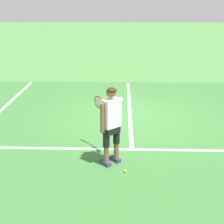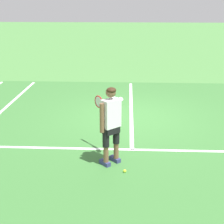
{
  "view_description": "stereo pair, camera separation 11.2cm",
  "coord_description": "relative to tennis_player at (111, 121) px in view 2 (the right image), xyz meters",
  "views": [
    {
      "loc": [
        -0.24,
        -9.52,
        3.43
      ],
      "look_at": [
        -0.46,
        -2.64,
        1.05
      ],
      "focal_mm": 53.37,
      "sensor_mm": 36.0,
      "label": 1
    },
    {
      "loc": [
        -0.13,
        -9.51,
        3.43
      ],
      "look_at": [
        -0.46,
        -2.64,
        1.05
      ],
      "focal_mm": 53.37,
      "sensor_mm": 36.0,
      "label": 2
    }
  ],
  "objects": [
    {
      "name": "line_centre_service",
      "position": [
        0.47,
        3.89,
        -0.99
      ],
      "size": [
        0.1,
        6.4,
        0.01
      ],
      "primitive_type": "cube",
      "color": "white",
      "rests_on": "ground"
    },
    {
      "name": "line_service",
      "position": [
        0.47,
        0.69,
        -0.99
      ],
      "size": [
        8.23,
        0.1,
        0.01
      ],
      "primitive_type": "cube",
      "color": "white",
      "rests_on": "ground"
    },
    {
      "name": "tennis_player",
      "position": [
        0.0,
        0.0,
        0.0
      ],
      "size": [
        0.7,
        1.18,
        1.71
      ],
      "color": "navy",
      "rests_on": "ground"
    },
    {
      "name": "tennis_ball_near_feet",
      "position": [
        0.31,
        -0.4,
        -0.96
      ],
      "size": [
        0.07,
        0.07,
        0.07
      ],
      "primitive_type": "sphere",
      "color": "#CCE02D",
      "rests_on": "ground"
    },
    {
      "name": "ground_plane",
      "position": [
        0.47,
        3.02,
        -0.99
      ],
      "size": [
        80.0,
        80.0,
        0.0
      ],
      "primitive_type": "plane",
      "color": "#477F3D"
    },
    {
      "name": "court_inner_surface",
      "position": [
        0.47,
        2.08,
        -0.99
      ],
      "size": [
        10.98,
        10.42,
        0.0
      ],
      "primitive_type": "cube",
      "color": "#387033",
      "rests_on": "ground"
    }
  ]
}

